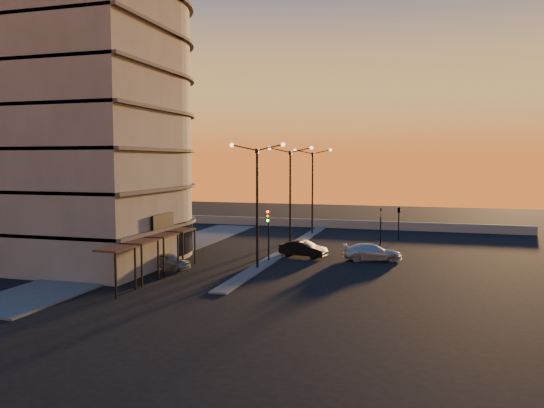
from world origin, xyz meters
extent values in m
plane|color=black|center=(0.00, 0.00, 0.00)|extent=(120.00, 120.00, 0.00)
cube|color=#4A4A47|center=(-10.50, 4.00, 0.06)|extent=(5.00, 40.00, 0.12)
cube|color=#4A4A47|center=(0.00, 10.00, 0.06)|extent=(1.20, 36.00, 0.12)
cube|color=gray|center=(2.00, 26.00, 0.50)|extent=(44.00, 0.50, 1.00)
cylinder|color=#69645C|center=(-14.00, 2.00, 12.50)|extent=(14.00, 14.00, 25.00)
cube|color=#69645C|center=(-14.00, -3.00, 12.50)|extent=(14.00, 10.00, 25.00)
cylinder|color=black|center=(-14.00, 2.00, 1.60)|extent=(14.16, 14.16, 2.40)
cube|color=black|center=(-6.80, -2.00, 3.60)|extent=(0.15, 3.20, 1.20)
cylinder|color=black|center=(0.00, 0.00, 4.50)|extent=(0.18, 0.18, 9.00)
cube|color=black|center=(0.00, 0.00, 8.90)|extent=(0.25, 0.25, 0.35)
sphere|color=#FFE5B2|center=(-2.00, 0.00, 9.35)|extent=(0.32, 0.32, 0.32)
sphere|color=#FFE5B2|center=(2.00, 0.00, 9.35)|extent=(0.32, 0.32, 0.32)
cylinder|color=black|center=(0.00, 10.00, 4.50)|extent=(0.18, 0.18, 9.00)
cube|color=black|center=(0.00, 10.00, 8.90)|extent=(0.25, 0.25, 0.35)
sphere|color=#FFE5B2|center=(-2.00, 10.00, 9.35)|extent=(0.32, 0.32, 0.32)
sphere|color=#FFE5B2|center=(2.00, 10.00, 9.35)|extent=(0.32, 0.32, 0.32)
cylinder|color=black|center=(0.00, 20.00, 4.50)|extent=(0.18, 0.18, 9.00)
cube|color=black|center=(0.00, 20.00, 8.90)|extent=(0.25, 0.25, 0.35)
sphere|color=#FFE5B2|center=(-2.00, 20.00, 9.35)|extent=(0.32, 0.32, 0.32)
sphere|color=#FFE5B2|center=(2.00, 20.00, 9.35)|extent=(0.32, 0.32, 0.32)
cylinder|color=black|center=(0.00, 3.00, 1.60)|extent=(0.12, 0.12, 3.20)
cube|color=black|center=(0.00, 2.82, 3.75)|extent=(0.28, 0.16, 1.00)
sphere|color=#FF0C05|center=(0.00, 2.72, 4.10)|extent=(0.20, 0.20, 0.20)
sphere|color=orange|center=(0.00, 2.72, 3.75)|extent=(0.20, 0.20, 0.20)
sphere|color=#0CFF26|center=(0.00, 2.72, 3.40)|extent=(0.20, 0.20, 0.20)
cylinder|color=black|center=(8.00, 14.00, 1.40)|extent=(0.12, 0.12, 2.80)
imported|color=black|center=(8.00, 14.00, 3.20)|extent=(0.13, 0.16, 0.80)
cylinder|color=black|center=(9.50, 18.00, 1.40)|extent=(0.12, 0.12, 2.80)
imported|color=black|center=(9.50, 18.00, 3.20)|extent=(0.42, 1.99, 0.80)
imported|color=#A9ADB1|center=(-6.50, -1.88, 0.61)|extent=(3.82, 2.12, 1.23)
imported|color=black|center=(2.18, 6.05, 0.68)|extent=(4.31, 2.28, 1.35)
imported|color=silver|center=(8.00, 5.90, 0.69)|extent=(5.07, 2.93, 1.38)
camera|label=1|loc=(12.15, -37.66, 8.17)|focal=35.00mm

